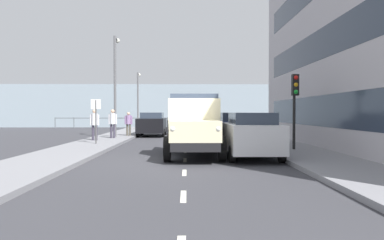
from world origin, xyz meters
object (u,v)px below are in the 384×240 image
object	(u,v)px
pedestrian_strolling	(113,121)
car_navy_kerbside_1	(234,129)
truck_vintage_cream	(194,127)
lamp_post_promenade	(115,77)
pedestrian_couple_a	(95,122)
car_white_kerbside_near	(251,135)
traffic_light_near	(295,95)
lamp_post_far	(138,94)
street_sign	(96,113)
pedestrian_by_lamp	(129,122)
car_black_oppositeside_0	(152,124)

from	to	relation	value
pedestrian_strolling	car_navy_kerbside_1	bearing A→B (deg)	149.41
truck_vintage_cream	lamp_post_promenade	distance (m)	11.56
truck_vintage_cream	pedestrian_couple_a	xyz separation A→B (m)	(5.52, -6.78, 0.01)
car_white_kerbside_near	pedestrian_strolling	bearing A→B (deg)	-52.34
truck_vintage_cream	traffic_light_near	xyz separation A→B (m)	(-4.33, -1.45, 1.29)
car_white_kerbside_near	lamp_post_promenade	world-z (taller)	lamp_post_promenade
traffic_light_near	lamp_post_far	size ratio (longest dim) A/B	0.58
car_navy_kerbside_1	street_sign	bearing A→B (deg)	-0.36
pedestrian_couple_a	lamp_post_far	world-z (taller)	lamp_post_far
traffic_light_near	street_sign	distance (m)	9.74
traffic_light_near	pedestrian_by_lamp	bearing A→B (deg)	-47.89
car_navy_kerbside_1	street_sign	distance (m)	7.05
car_white_kerbside_near	car_black_oppositeside_0	size ratio (longest dim) A/B	0.95
car_black_oppositeside_0	traffic_light_near	distance (m)	13.50
pedestrian_by_lamp	lamp_post_far	world-z (taller)	lamp_post_far
lamp_post_promenade	car_white_kerbside_near	bearing A→B (deg)	124.01
car_white_kerbside_near	lamp_post_far	world-z (taller)	lamp_post_far
traffic_light_near	lamp_post_promenade	size ratio (longest dim) A/B	0.49
car_navy_kerbside_1	traffic_light_near	xyz separation A→B (m)	(-2.21, 3.03, 1.58)
traffic_light_near	lamp_post_promenade	world-z (taller)	lamp_post_promenade
car_black_oppositeside_0	truck_vintage_cream	bearing A→B (deg)	102.41
car_navy_kerbside_1	lamp_post_far	size ratio (longest dim) A/B	0.78
car_navy_kerbside_1	pedestrian_by_lamp	bearing A→B (deg)	-45.43
street_sign	pedestrian_couple_a	bearing A→B (deg)	-74.36
truck_vintage_cream	pedestrian_couple_a	size ratio (longest dim) A/B	3.21
car_white_kerbside_near	lamp_post_far	size ratio (longest dim) A/B	0.74
lamp_post_far	car_navy_kerbside_1	bearing A→B (deg)	112.03
car_white_kerbside_near	car_navy_kerbside_1	distance (m)	4.92
truck_vintage_cream	car_black_oppositeside_0	xyz separation A→B (m)	(2.82, -12.80, -0.28)
car_navy_kerbside_1	pedestrian_couple_a	distance (m)	7.98
pedestrian_strolling	pedestrian_by_lamp	size ratio (longest dim) A/B	1.10
lamp_post_promenade	street_sign	xyz separation A→B (m)	(-0.07, 5.52, -2.37)
car_navy_kerbside_1	pedestrian_strolling	world-z (taller)	pedestrian_strolling
truck_vintage_cream	street_sign	xyz separation A→B (m)	(4.89, -4.52, 0.50)
pedestrian_by_lamp	street_sign	distance (m)	6.48
car_black_oppositeside_0	pedestrian_strolling	world-z (taller)	pedestrian_strolling
car_black_oppositeside_0	lamp_post_promenade	distance (m)	4.70
lamp_post_promenade	lamp_post_far	distance (m)	12.26
truck_vintage_cream	car_navy_kerbside_1	distance (m)	4.96
car_white_kerbside_near	car_black_oppositeside_0	world-z (taller)	same
car_black_oppositeside_0	traffic_light_near	world-z (taller)	traffic_light_near
pedestrian_by_lamp	street_sign	bearing A→B (deg)	84.37
lamp_post_promenade	truck_vintage_cream	bearing A→B (deg)	116.25
truck_vintage_cream	car_white_kerbside_near	bearing A→B (deg)	168.31
lamp_post_far	pedestrian_by_lamp	bearing A→B (deg)	94.21
truck_vintage_cream	car_white_kerbside_near	xyz separation A→B (m)	(-2.12, 0.44, -0.28)
lamp_post_promenade	car_navy_kerbside_1	bearing A→B (deg)	141.80
car_black_oppositeside_0	car_navy_kerbside_1	bearing A→B (deg)	120.68
traffic_light_near	car_navy_kerbside_1	bearing A→B (deg)	-53.89
traffic_light_near	lamp_post_promenade	bearing A→B (deg)	-42.79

